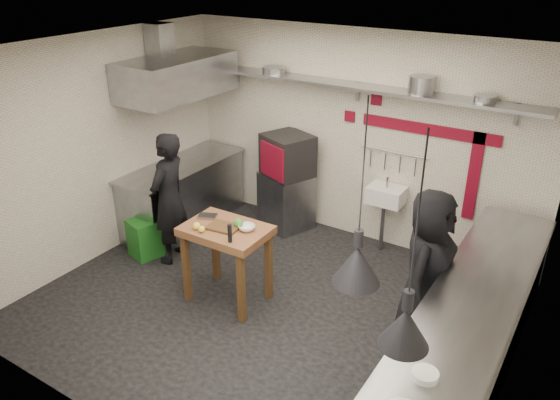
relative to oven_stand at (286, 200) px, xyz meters
The scene contains 46 objects.
floor 2.04m from the oven_stand, 63.82° to the right, with size 5.00×5.00×0.00m, color black.
ceiling 3.12m from the oven_stand, 63.82° to the right, with size 5.00×5.00×0.00m, color beige.
wall_back 1.37m from the oven_stand, 19.36° to the left, with size 5.00×0.04×2.80m, color silver.
wall_front 4.11m from the oven_stand, 77.25° to the right, with size 5.00×0.04×2.80m, color silver.
wall_left 2.61m from the oven_stand, 132.13° to the right, with size 0.04×4.20×2.80m, color silver.
wall_right 3.95m from the oven_stand, 27.91° to the right, with size 0.04×4.20×2.80m, color silver.
red_band_horiz 2.25m from the oven_stand, ahead, with size 1.70×0.02×0.14m, color maroon.
red_band_vert 2.58m from the oven_stand, ahead, with size 0.14×0.02×1.10m, color maroon.
red_tile_a 1.94m from the oven_stand, 14.36° to the left, with size 0.14×0.02×0.14m, color maroon.
red_tile_b 1.53m from the oven_stand, 20.34° to the left, with size 0.14×0.02×0.14m, color maroon.
back_shelf 1.94m from the oven_stand, ahead, with size 4.60×0.34×0.04m, color gray.
shelf_bracket_left 1.93m from the oven_stand, 164.68° to the left, with size 0.04×0.06×0.24m, color gray.
shelf_bracket_mid 1.86m from the oven_stand, 17.60° to the left, with size 0.04×0.06×0.24m, color gray.
shelf_bracket_right 3.23m from the oven_stand, ahead, with size 0.04×0.06×0.24m, color gray.
pan_far_left 1.81m from the oven_stand, 156.07° to the left, with size 0.30×0.30×0.09m, color gray.
pan_mid_left 1.80m from the oven_stand, 152.97° to the left, with size 0.25×0.25×0.07m, color gray.
stock_pot 2.53m from the oven_stand, ahead, with size 0.29×0.29×0.20m, color gray.
pan_right 3.03m from the oven_stand, ahead, with size 0.24×0.24×0.08m, color gray.
oven_stand is the anchor object (origin of this frame).
combi_oven 0.69m from the oven_stand, 34.19° to the right, with size 0.60×0.56×0.58m, color black.
oven_door 0.76m from the oven_stand, 94.04° to the right, with size 0.50×0.03×0.46m, color maroon.
oven_glass 0.75m from the oven_stand, 84.85° to the right, with size 0.36×0.02×0.34m, color black.
hand_sink 1.49m from the oven_stand, ahead, with size 0.46×0.34×0.22m, color silver.
sink_tap 1.54m from the oven_stand, ahead, with size 0.03×0.03×0.14m, color gray.
sink_drain 1.43m from the oven_stand, ahead, with size 0.06×0.06×0.66m, color gray.
utensil_rail 1.72m from the oven_stand, 10.66° to the left, with size 0.02×0.02×0.90m, color gray.
counter_right 3.52m from the oven_stand, 30.58° to the right, with size 0.70×3.80×0.90m, color gray.
counter_right_top 3.56m from the oven_stand, 30.58° to the right, with size 0.76×3.90×0.03m, color gray.
small_bowl_right 4.23m from the oven_stand, 44.72° to the right, with size 0.19×0.19×0.05m, color silver.
counter_left 1.47m from the oven_stand, 149.74° to the right, with size 0.70×1.90×0.90m, color gray.
counter_left_top 1.56m from the oven_stand, 149.74° to the right, with size 0.76×2.00×0.03m, color gray.
extractor_hood 2.26m from the oven_stand, 148.73° to the right, with size 0.78×1.60×0.50m, color gray.
hood_duct 2.71m from the oven_stand, 153.25° to the right, with size 0.28×0.28×0.50m, color gray.
green_bin 2.03m from the oven_stand, 123.08° to the right, with size 0.36×0.36×0.50m, color #1B611D.
prep_table 1.93m from the oven_stand, 78.03° to the right, with size 0.92×0.64×0.92m, color brown, non-canonical shape.
cutting_board 2.03m from the oven_stand, 78.39° to the right, with size 0.34×0.24×0.03m, color #51361C.
pepper_mill 2.30m from the oven_stand, 73.28° to the right, with size 0.04×0.04×0.20m, color black.
lemon_a 2.18m from the oven_stand, 85.41° to the right, with size 0.08×0.08×0.08m, color yellow.
lemon_b 2.21m from the oven_stand, 83.04° to the right, with size 0.07×0.07×0.07m, color yellow.
veg_ball 1.97m from the oven_stand, 74.07° to the right, with size 0.10×0.10×0.10m, color #3D8130.
steel_tray 1.89m from the oven_stand, 87.24° to the right, with size 0.20×0.13×0.03m, color gray.
bowl 2.00m from the oven_stand, 70.85° to the right, with size 0.18×0.18×0.06m, color silver.
heat_lamp_near 3.93m from the oven_stand, 49.61° to the right, with size 0.37×0.37×1.45m, color black, non-canonical shape.
heat_lamp_far 4.60m from the oven_stand, 48.02° to the right, with size 0.33×0.33×1.46m, color black, non-canonical shape.
chef_left 1.78m from the oven_stand, 115.51° to the right, with size 0.62×0.40×1.69m, color black.
chef_right 2.86m from the oven_stand, 29.05° to the right, with size 0.80×0.52×1.65m, color black.
Camera 1 is at (2.82, -4.19, 3.68)m, focal length 35.00 mm.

